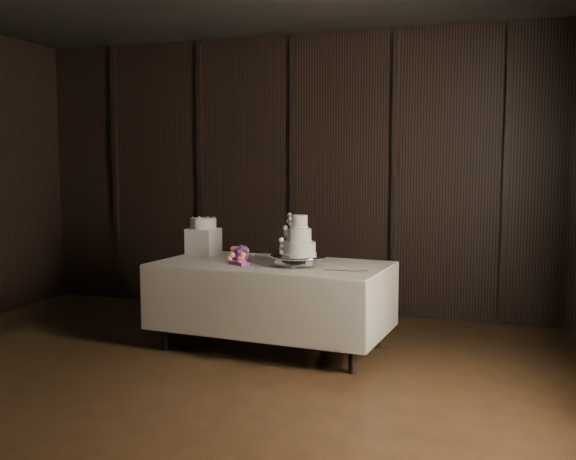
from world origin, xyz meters
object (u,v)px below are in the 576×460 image
at_px(bouquet, 239,256).
at_px(box_pedestal, 203,242).
at_px(display_table, 272,302).
at_px(cake_stand, 299,260).
at_px(small_cake, 203,223).
at_px(wedding_cake, 296,240).

height_order(bouquet, box_pedestal, box_pedestal).
distance_m(display_table, cake_stand, 0.48).
bearing_deg(box_pedestal, display_table, -20.35).
relative_size(cake_stand, small_cake, 1.98).
distance_m(display_table, box_pedestal, 0.95).
bearing_deg(cake_stand, display_table, 162.05).
bearing_deg(wedding_cake, small_cake, 141.14).
bearing_deg(cake_stand, box_pedestal, 160.27).
bearing_deg(box_pedestal, small_cake, 0.00).
xyz_separation_m(cake_stand, small_cake, (-1.04, 0.37, 0.25)).
distance_m(display_table, bouquet, 0.49).
height_order(cake_stand, bouquet, bouquet).
xyz_separation_m(cake_stand, box_pedestal, (-1.04, 0.37, 0.08)).
xyz_separation_m(cake_stand, bouquet, (-0.55, 0.02, 0.02)).
distance_m(bouquet, small_cake, 0.65).
bearing_deg(cake_stand, bouquet, 177.68).
distance_m(box_pedestal, small_cake, 0.17).
distance_m(wedding_cake, box_pedestal, 1.10).
bearing_deg(wedding_cake, box_pedestal, 141.14).
height_order(wedding_cake, box_pedestal, wedding_cake).
distance_m(bouquet, box_pedestal, 0.61).
height_order(display_table, small_cake, small_cake).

